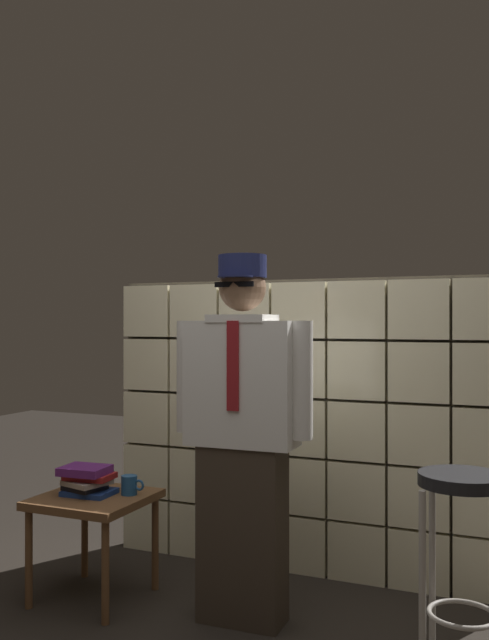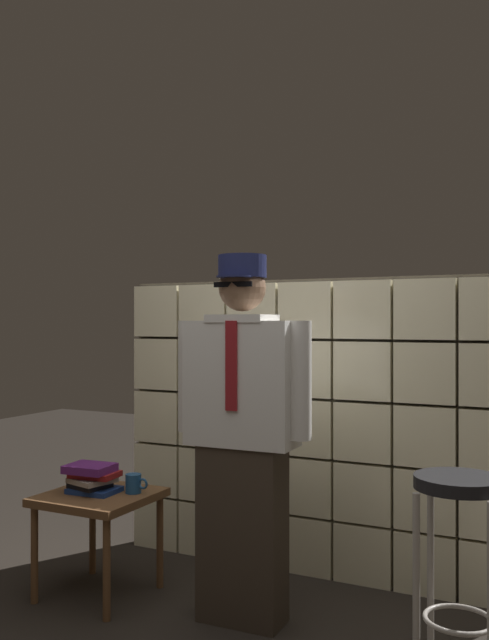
{
  "view_description": "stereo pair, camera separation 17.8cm",
  "coord_description": "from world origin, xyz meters",
  "px_view_note": "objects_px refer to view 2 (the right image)",
  "views": [
    {
      "loc": [
        1.2,
        -2.37,
        1.38
      ],
      "look_at": [
        -0.04,
        0.51,
        1.39
      ],
      "focal_mm": 38.17,
      "sensor_mm": 36.0,
      "label": 1
    },
    {
      "loc": [
        1.36,
        -2.3,
        1.38
      ],
      "look_at": [
        -0.04,
        0.51,
        1.39
      ],
      "focal_mm": 38.17,
      "sensor_mm": 36.0,
      "label": 2
    }
  ],
  "objects_px": {
    "standing_person": "(242,430)",
    "bar_stool": "(459,528)",
    "book_stack": "(92,478)",
    "side_table": "(99,506)",
    "coffee_mug": "(134,484)"
  },
  "relations": [
    {
      "from": "standing_person",
      "to": "bar_stool",
      "type": "distance_m",
      "value": 1.02
    },
    {
      "from": "standing_person",
      "to": "bar_stool",
      "type": "relative_size",
      "value": 2.15
    },
    {
      "from": "standing_person",
      "to": "book_stack",
      "type": "height_order",
      "value": "standing_person"
    },
    {
      "from": "book_stack",
      "to": "coffee_mug",
      "type": "xyz_separation_m",
      "value": [
        0.19,
        0.09,
        -0.03
      ]
    },
    {
      "from": "book_stack",
      "to": "side_table",
      "type": "bearing_deg",
      "value": 12.2
    },
    {
      "from": "standing_person",
      "to": "bar_stool",
      "type": "bearing_deg",
      "value": -6.99
    },
    {
      "from": "coffee_mug",
      "to": "bar_stool",
      "type": "bearing_deg",
      "value": -4.17
    },
    {
      "from": "bar_stool",
      "to": "side_table",
      "type": "distance_m",
      "value": 1.76
    },
    {
      "from": "book_stack",
      "to": "bar_stool",
      "type": "bearing_deg",
      "value": -0.93
    },
    {
      "from": "bar_stool",
      "to": "coffee_mug",
      "type": "height_order",
      "value": "bar_stool"
    },
    {
      "from": "standing_person",
      "to": "side_table",
      "type": "relative_size",
      "value": 3.24
    },
    {
      "from": "standing_person",
      "to": "book_stack",
      "type": "xyz_separation_m",
      "value": [
        -0.82,
        -0.06,
        -0.29
      ]
    },
    {
      "from": "bar_stool",
      "to": "book_stack",
      "type": "height_order",
      "value": "bar_stool"
    },
    {
      "from": "side_table",
      "to": "coffee_mug",
      "type": "distance_m",
      "value": 0.21
    },
    {
      "from": "bar_stool",
      "to": "side_table",
      "type": "xyz_separation_m",
      "value": [
        -1.76,
        0.04,
        -0.14
      ]
    }
  ]
}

